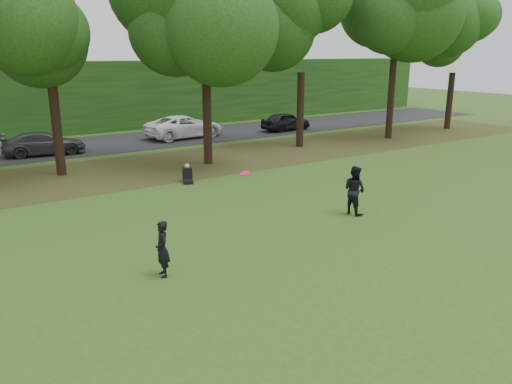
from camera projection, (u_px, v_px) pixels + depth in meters
ground at (289, 258)px, 14.07m from camera, size 120.00×120.00×0.00m
leaf_litter at (130, 170)px, 24.51m from camera, size 60.00×7.00×0.01m
street at (85, 146)px, 30.94m from camera, size 70.00×7.00×0.02m
far_hedge at (58, 98)px, 35.08m from camera, size 70.00×3.00×5.00m
player_left at (162, 249)px, 12.77m from camera, size 0.44×0.59×1.49m
player_right at (354, 190)px, 17.74m from camera, size 0.73×0.90×1.75m
parked_cars at (77, 138)px, 29.54m from camera, size 34.59×3.65×1.53m
frisbee at (245, 173)px, 14.40m from camera, size 0.30×0.32×0.13m
seated_person at (188, 175)px, 22.25m from camera, size 0.64×0.83×0.83m
tree_line at (111, 0)px, 22.16m from camera, size 55.30×7.90×12.31m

